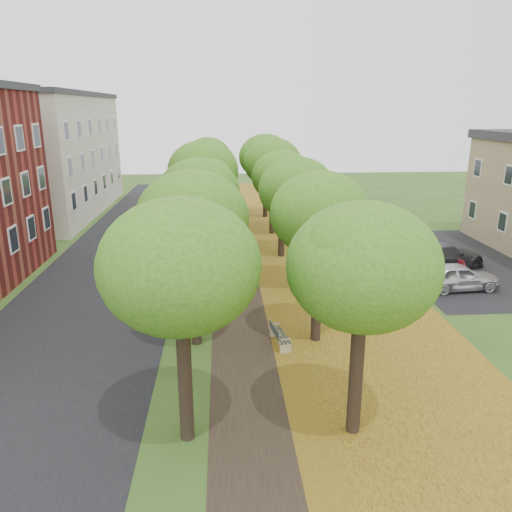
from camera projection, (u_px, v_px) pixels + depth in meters
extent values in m
plane|color=#2D4C19|center=(264.00, 434.00, 14.43)|extent=(120.00, 120.00, 0.00)
cube|color=black|center=(110.00, 274.00, 28.29)|extent=(8.00, 70.00, 0.01)
cube|color=black|center=(242.00, 271.00, 28.77)|extent=(3.20, 70.00, 0.01)
cube|color=#A3891E|center=(328.00, 270.00, 29.10)|extent=(7.50, 70.00, 0.01)
cube|color=black|center=(461.00, 262.00, 30.61)|extent=(9.00, 16.00, 0.01)
cylinder|color=black|center=(185.00, 379.00, 13.75)|extent=(0.40, 0.40, 3.78)
ellipsoid|color=#296916|center=(180.00, 267.00, 12.83)|extent=(4.11, 4.11, 3.49)
cylinder|color=black|center=(195.00, 299.00, 19.49)|extent=(0.40, 0.40, 3.78)
ellipsoid|color=#296916|center=(192.00, 218.00, 18.57)|extent=(4.11, 4.11, 3.49)
cylinder|color=black|center=(201.00, 256.00, 25.22)|extent=(0.40, 0.40, 3.78)
ellipsoid|color=#296916|center=(199.00, 192.00, 24.30)|extent=(4.11, 4.11, 3.49)
cylinder|color=black|center=(205.00, 228.00, 30.96)|extent=(0.40, 0.40, 3.78)
ellipsoid|color=#296916|center=(203.00, 176.00, 30.04)|extent=(4.11, 4.11, 3.49)
cylinder|color=black|center=(207.00, 209.00, 36.70)|extent=(0.40, 0.40, 3.78)
ellipsoid|color=#296916|center=(206.00, 165.00, 35.78)|extent=(4.11, 4.11, 3.49)
cylinder|color=black|center=(209.00, 196.00, 42.44)|extent=(0.40, 0.40, 3.78)
ellipsoid|color=#296916|center=(208.00, 157.00, 41.52)|extent=(4.11, 4.11, 3.49)
cylinder|color=black|center=(356.00, 373.00, 14.06)|extent=(0.40, 0.40, 3.78)
ellipsoid|color=#296916|center=(363.00, 264.00, 13.14)|extent=(4.11, 4.11, 3.49)
cylinder|color=black|center=(317.00, 296.00, 19.80)|extent=(0.40, 0.40, 3.78)
ellipsoid|color=#296916|center=(320.00, 216.00, 18.88)|extent=(4.11, 4.11, 3.49)
cylinder|color=black|center=(295.00, 254.00, 25.54)|extent=(0.40, 0.40, 3.78)
ellipsoid|color=#296916|center=(297.00, 191.00, 24.62)|extent=(4.11, 4.11, 3.49)
cylinder|color=black|center=(281.00, 227.00, 31.28)|extent=(0.40, 0.40, 3.78)
ellipsoid|color=#296916|center=(282.00, 175.00, 30.36)|extent=(4.11, 4.11, 3.49)
cylinder|color=black|center=(272.00, 209.00, 37.01)|extent=(0.40, 0.40, 3.78)
ellipsoid|color=#296916|center=(272.00, 165.00, 36.09)|extent=(4.11, 4.11, 3.49)
cylinder|color=black|center=(265.00, 195.00, 42.75)|extent=(0.40, 0.40, 3.78)
ellipsoid|color=#296916|center=(265.00, 157.00, 41.83)|extent=(4.11, 4.11, 3.49)
cube|color=beige|center=(39.00, 156.00, 43.45)|extent=(10.00, 20.00, 10.00)
cube|color=#2D2D33|center=(31.00, 94.00, 41.97)|extent=(10.30, 20.30, 0.40)
cube|color=#242D27|center=(280.00, 335.00, 19.78)|extent=(0.69, 1.68, 0.04)
cube|color=#242D27|center=(274.00, 330.00, 19.66)|extent=(0.31, 1.62, 0.24)
cube|color=silver|center=(285.00, 348.00, 19.15)|extent=(0.46, 0.13, 0.41)
cube|color=silver|center=(275.00, 332.00, 20.53)|extent=(0.46, 0.13, 0.41)
cube|color=silver|center=(286.00, 339.00, 19.04)|extent=(0.41, 0.12, 0.04)
cube|color=silver|center=(275.00, 324.00, 20.43)|extent=(0.41, 0.12, 0.04)
imported|color=silver|center=(458.00, 277.00, 25.72)|extent=(4.29, 1.99, 1.42)
imported|color=maroon|center=(428.00, 256.00, 29.40)|extent=(4.27, 2.81, 1.33)
imported|color=#37373C|center=(442.00, 256.00, 29.05)|extent=(5.73, 3.89, 1.54)
imported|color=silver|center=(415.00, 248.00, 31.35)|extent=(4.78, 3.15, 1.22)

